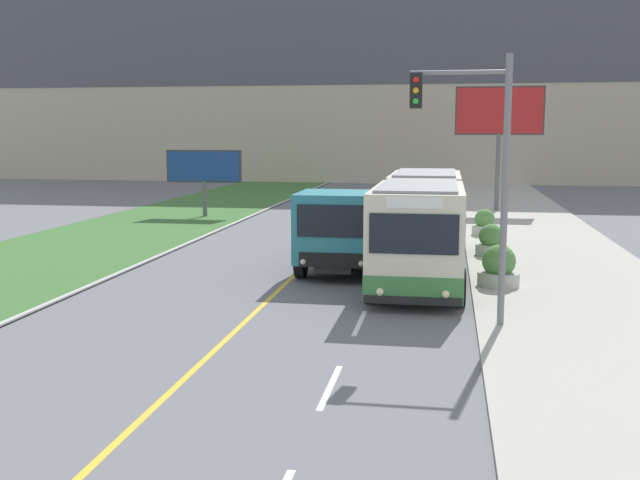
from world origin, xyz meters
name	(u,v)px	position (x,y,z in m)	size (l,w,h in m)	color
apartment_block_background	(397,46)	(0.00, 64.15, 12.13)	(80.00, 8.04, 24.27)	#BCAD93
city_bus	(422,224)	(3.96, 19.36, 1.57)	(2.66, 12.16, 3.09)	beige
dump_truck	(342,231)	(1.43, 18.76, 1.36)	(2.60, 7.04, 2.69)	black
traffic_light_mast	(478,157)	(5.43, 12.51, 3.98)	(2.28, 0.32, 6.29)	slate
billboard_large	(499,116)	(7.52, 38.34, 5.39)	(4.87, 0.24, 7.02)	#59595B
billboard_small	(204,168)	(-8.03, 33.20, 2.59)	(4.09, 0.24, 3.56)	#59595B
planter_round_near	(499,268)	(6.29, 17.01, 0.61)	(1.21, 1.21, 1.22)	#B7B2A8
planter_round_second	(491,242)	(6.37, 22.51, 0.58)	(1.11, 1.11, 1.15)	#B7B2A8
planter_round_third	(485,224)	(6.39, 28.00, 0.57)	(1.08, 1.08, 1.13)	#B7B2A8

